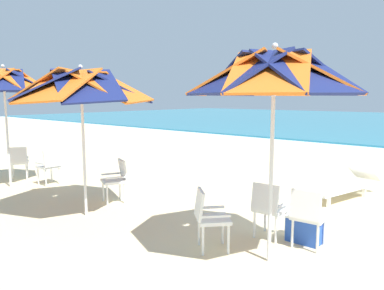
{
  "coord_description": "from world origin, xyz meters",
  "views": [
    {
      "loc": [
        1.69,
        -6.92,
        2.14
      ],
      "look_at": [
        -3.91,
        -0.44,
        1.0
      ],
      "focal_mm": 33.92,
      "sensor_mm": 36.0,
      "label": 1
    }
  ],
  "objects_px": {
    "plastic_chair_0": "(308,214)",
    "plastic_chair_3": "(117,178)",
    "plastic_chair_1": "(209,216)",
    "beach_umbrella_1": "(81,88)",
    "plastic_chair_2": "(269,207)",
    "cooler_box": "(305,229)",
    "beach_umbrella_0": "(274,76)",
    "sun_lounger_1": "(342,185)",
    "plastic_chair_4": "(19,161)",
    "plastic_chair_5": "(50,165)",
    "beach_umbrella_2": "(4,82)"
  },
  "relations": [
    {
      "from": "beach_umbrella_0",
      "to": "plastic_chair_4",
      "type": "relative_size",
      "value": 3.23
    },
    {
      "from": "beach_umbrella_0",
      "to": "sun_lounger_1",
      "type": "distance_m",
      "value": 4.28
    },
    {
      "from": "beach_umbrella_1",
      "to": "cooler_box",
      "type": "distance_m",
      "value": 4.34
    },
    {
      "from": "plastic_chair_0",
      "to": "beach_umbrella_1",
      "type": "relative_size",
      "value": 0.32
    },
    {
      "from": "sun_lounger_1",
      "to": "plastic_chair_0",
      "type": "bearing_deg",
      "value": -80.24
    },
    {
      "from": "plastic_chair_4",
      "to": "cooler_box",
      "type": "xyz_separation_m",
      "value": [
        7.36,
        0.93,
        -0.3
      ]
    },
    {
      "from": "plastic_chair_5",
      "to": "plastic_chair_3",
      "type": "bearing_deg",
      "value": 3.86
    },
    {
      "from": "plastic_chair_1",
      "to": "plastic_chair_3",
      "type": "relative_size",
      "value": 1.0
    },
    {
      "from": "plastic_chair_5",
      "to": "plastic_chair_0",
      "type": "bearing_deg",
      "value": 4.45
    },
    {
      "from": "beach_umbrella_1",
      "to": "plastic_chair_2",
      "type": "bearing_deg",
      "value": 21.47
    },
    {
      "from": "plastic_chair_1",
      "to": "sun_lounger_1",
      "type": "bearing_deg",
      "value": 82.64
    },
    {
      "from": "plastic_chair_3",
      "to": "cooler_box",
      "type": "relative_size",
      "value": 1.73
    },
    {
      "from": "plastic_chair_4",
      "to": "cooler_box",
      "type": "relative_size",
      "value": 1.73
    },
    {
      "from": "plastic_chair_0",
      "to": "cooler_box",
      "type": "distance_m",
      "value": 0.37
    },
    {
      "from": "plastic_chair_1",
      "to": "plastic_chair_2",
      "type": "relative_size",
      "value": 1.0
    },
    {
      "from": "beach_umbrella_1",
      "to": "plastic_chair_3",
      "type": "height_order",
      "value": "beach_umbrella_1"
    },
    {
      "from": "plastic_chair_3",
      "to": "beach_umbrella_2",
      "type": "height_order",
      "value": "beach_umbrella_2"
    },
    {
      "from": "sun_lounger_1",
      "to": "plastic_chair_1",
      "type": "bearing_deg",
      "value": -97.36
    },
    {
      "from": "beach_umbrella_1",
      "to": "beach_umbrella_0",
      "type": "bearing_deg",
      "value": 8.55
    },
    {
      "from": "plastic_chair_2",
      "to": "plastic_chair_4",
      "type": "height_order",
      "value": "same"
    },
    {
      "from": "plastic_chair_1",
      "to": "sun_lounger_1",
      "type": "distance_m",
      "value": 3.99
    },
    {
      "from": "sun_lounger_1",
      "to": "beach_umbrella_0",
      "type": "bearing_deg",
      "value": -85.24
    },
    {
      "from": "beach_umbrella_0",
      "to": "sun_lounger_1",
      "type": "xyz_separation_m",
      "value": [
        -0.31,
        3.72,
        -2.11
      ]
    },
    {
      "from": "beach_umbrella_2",
      "to": "sun_lounger_1",
      "type": "xyz_separation_m",
      "value": [
        6.34,
        4.22,
        -2.2
      ]
    },
    {
      "from": "beach_umbrella_0",
      "to": "beach_umbrella_1",
      "type": "relative_size",
      "value": 1.04
    },
    {
      "from": "beach_umbrella_2",
      "to": "cooler_box",
      "type": "height_order",
      "value": "beach_umbrella_2"
    },
    {
      "from": "beach_umbrella_1",
      "to": "sun_lounger_1",
      "type": "relative_size",
      "value": 1.21
    },
    {
      "from": "plastic_chair_2",
      "to": "sun_lounger_1",
      "type": "distance_m",
      "value": 3.04
    },
    {
      "from": "plastic_chair_3",
      "to": "sun_lounger_1",
      "type": "distance_m",
      "value": 4.75
    },
    {
      "from": "beach_umbrella_2",
      "to": "cooler_box",
      "type": "xyz_separation_m",
      "value": [
        6.73,
        1.42,
        -2.28
      ]
    },
    {
      "from": "beach_umbrella_1",
      "to": "cooler_box",
      "type": "xyz_separation_m",
      "value": [
        3.52,
        1.44,
        -2.1
      ]
    },
    {
      "from": "beach_umbrella_0",
      "to": "beach_umbrella_1",
      "type": "height_order",
      "value": "beach_umbrella_0"
    },
    {
      "from": "beach_umbrella_1",
      "to": "beach_umbrella_2",
      "type": "distance_m",
      "value": 3.22
    },
    {
      "from": "plastic_chair_2",
      "to": "beach_umbrella_1",
      "type": "height_order",
      "value": "beach_umbrella_1"
    },
    {
      "from": "plastic_chair_0",
      "to": "cooler_box",
      "type": "height_order",
      "value": "plastic_chair_0"
    },
    {
      "from": "plastic_chair_1",
      "to": "plastic_chair_5",
      "type": "xyz_separation_m",
      "value": [
        -5.31,
        0.47,
        0.0
      ]
    },
    {
      "from": "plastic_chair_2",
      "to": "plastic_chair_4",
      "type": "distance_m",
      "value": 6.91
    },
    {
      "from": "plastic_chair_1",
      "to": "beach_umbrella_1",
      "type": "height_order",
      "value": "beach_umbrella_1"
    },
    {
      "from": "plastic_chair_0",
      "to": "plastic_chair_2",
      "type": "xyz_separation_m",
      "value": [
        -0.59,
        -0.05,
        0.0
      ]
    },
    {
      "from": "plastic_chair_3",
      "to": "cooler_box",
      "type": "distance_m",
      "value": 3.84
    },
    {
      "from": "plastic_chair_1",
      "to": "plastic_chair_2",
      "type": "height_order",
      "value": "same"
    },
    {
      "from": "plastic_chair_4",
      "to": "beach_umbrella_0",
      "type": "bearing_deg",
      "value": 0.07
    },
    {
      "from": "plastic_chair_5",
      "to": "cooler_box",
      "type": "xyz_separation_m",
      "value": [
        6.22,
        0.69,
        -0.3
      ]
    },
    {
      "from": "sun_lounger_1",
      "to": "cooler_box",
      "type": "relative_size",
      "value": 4.46
    },
    {
      "from": "plastic_chair_2",
      "to": "cooler_box",
      "type": "xyz_separation_m",
      "value": [
        0.48,
        0.24,
        -0.3
      ]
    },
    {
      "from": "plastic_chair_1",
      "to": "plastic_chair_4",
      "type": "distance_m",
      "value": 6.45
    },
    {
      "from": "plastic_chair_0",
      "to": "plastic_chair_3",
      "type": "distance_m",
      "value": 3.93
    },
    {
      "from": "plastic_chair_2",
      "to": "cooler_box",
      "type": "bearing_deg",
      "value": 26.5
    },
    {
      "from": "plastic_chair_1",
      "to": "beach_umbrella_1",
      "type": "xyz_separation_m",
      "value": [
        -2.61,
        -0.28,
        1.8
      ]
    },
    {
      "from": "beach_umbrella_1",
      "to": "beach_umbrella_2",
      "type": "bearing_deg",
      "value": 179.77
    }
  ]
}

